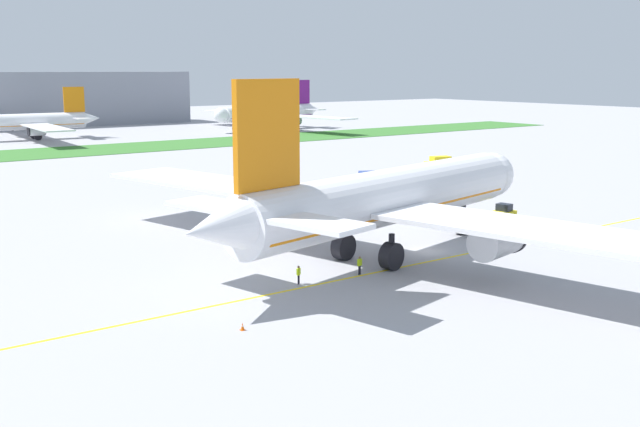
% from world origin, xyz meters
% --- Properties ---
extents(ground_plane, '(600.00, 600.00, 0.00)m').
position_xyz_m(ground_plane, '(0.00, 0.00, 0.00)').
color(ground_plane, '#9E9EA3').
rests_on(ground_plane, ground).
extents(apron_taxi_line, '(280.00, 0.36, 0.01)m').
position_xyz_m(apron_taxi_line, '(0.00, -3.33, 0.00)').
color(apron_taxi_line, yellow).
rests_on(apron_taxi_line, ground).
extents(grass_median_strip, '(320.00, 24.00, 0.10)m').
position_xyz_m(grass_median_strip, '(0.00, 119.28, 0.05)').
color(grass_median_strip, '#38722D').
rests_on(grass_median_strip, ground).
extents(airliner_foreground, '(48.84, 77.04, 18.05)m').
position_xyz_m(airliner_foreground, '(-6.01, 0.02, 6.13)').
color(airliner_foreground, white).
rests_on(airliner_foreground, ground).
extents(pushback_tug, '(5.72, 3.34, 2.23)m').
position_xyz_m(pushback_tug, '(18.70, 5.62, 1.02)').
color(pushback_tug, yellow).
rests_on(pushback_tug, ground).
extents(ground_crew_wingwalker_port, '(0.50, 0.45, 1.67)m').
position_xyz_m(ground_crew_wingwalker_port, '(-17.71, -2.19, 1.02)').
color(ground_crew_wingwalker_port, black).
rests_on(ground_crew_wingwalker_port, ground).
extents(ground_crew_marshaller_front, '(0.59, 0.40, 1.76)m').
position_xyz_m(ground_crew_marshaller_front, '(-11.39, -3.02, 1.07)').
color(ground_crew_marshaller_front, black).
rests_on(ground_crew_marshaller_front, ground).
extents(traffic_cone_port_wing, '(0.36, 0.36, 0.58)m').
position_xyz_m(traffic_cone_port_wing, '(-27.90, -9.69, 0.28)').
color(traffic_cone_port_wing, '#F2590C').
rests_on(traffic_cone_port_wing, ground).
extents(service_truck_baggage_loader, '(5.18, 4.25, 3.00)m').
position_xyz_m(service_truck_baggage_loader, '(21.03, 34.75, 1.62)').
color(service_truck_baggage_loader, '#33478C').
rests_on(service_truck_baggage_loader, ground).
extents(service_truck_fuel_bowser, '(5.53, 3.78, 3.15)m').
position_xyz_m(service_truck_fuel_bowser, '(12.65, 52.83, 1.68)').
color(service_truck_fuel_bowser, white).
rests_on(service_truck_fuel_bowser, ground).
extents(service_truck_catering_van, '(5.07, 3.36, 3.23)m').
position_xyz_m(service_truck_catering_van, '(43.57, 41.68, 1.70)').
color(service_truck_catering_van, yellow).
rests_on(service_truck_catering_van, ground).
extents(parked_airliner_far_left, '(39.36, 61.68, 14.07)m').
position_xyz_m(parked_airliner_far_left, '(2.48, 155.61, 4.77)').
color(parked_airliner_far_left, white).
rests_on(parked_airliner_far_left, ground).
extents(parked_airliner_far_centre, '(42.63, 67.04, 15.43)m').
position_xyz_m(parked_airliner_far_centre, '(74.01, 146.07, 5.23)').
color(parked_airliner_far_centre, white).
rests_on(parked_airliner_far_centre, ground).
extents(terminal_building, '(95.32, 20.00, 18.00)m').
position_xyz_m(terminal_building, '(22.19, 203.28, 9.00)').
color(terminal_building, gray).
rests_on(terminal_building, ground).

